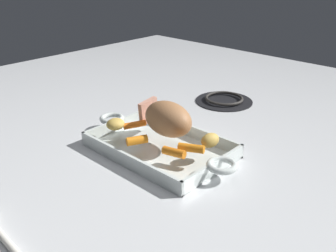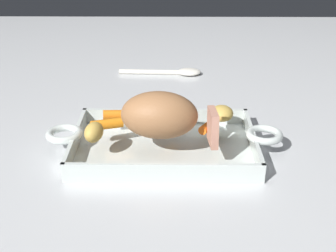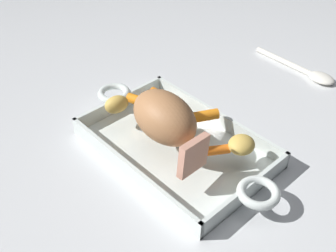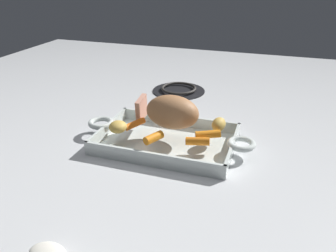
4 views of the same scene
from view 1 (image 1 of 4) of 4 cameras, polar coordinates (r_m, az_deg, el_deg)
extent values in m
plane|color=silver|center=(1.02, -1.21, -3.83)|extent=(2.33, 2.33, 0.00)
cube|color=silver|center=(1.02, -1.22, -3.60)|extent=(0.37, 0.25, 0.01)
cube|color=silver|center=(0.94, -6.31, -5.27)|extent=(0.37, 0.01, 0.04)
cube|color=silver|center=(1.09, 3.15, -0.76)|extent=(0.37, 0.01, 0.04)
cube|color=silver|center=(1.14, -7.81, 0.05)|extent=(0.01, 0.25, 0.04)
cube|color=silver|center=(0.91, 7.05, -6.45)|extent=(0.01, 0.25, 0.04)
torus|color=silver|center=(1.15, -8.55, 1.15)|extent=(0.08, 0.08, 0.02)
torus|color=silver|center=(0.89, 8.24, -5.97)|extent=(0.08, 0.08, 0.02)
ellipsoid|color=#A16C44|center=(0.99, 0.01, 1.09)|extent=(0.16, 0.11, 0.09)
cube|color=tan|center=(1.08, -3.02, 2.31)|extent=(0.02, 0.07, 0.07)
cylinder|color=orange|center=(1.05, -5.09, 0.21)|extent=(0.05, 0.07, 0.02)
cylinder|color=orange|center=(0.96, -4.75, -2.18)|extent=(0.04, 0.06, 0.02)
cylinder|color=orange|center=(0.90, 0.90, -4.04)|extent=(0.06, 0.03, 0.02)
cylinder|color=orange|center=(0.92, 3.56, -3.38)|extent=(0.07, 0.04, 0.02)
ellipsoid|color=gold|center=(0.95, 6.44, -2.19)|extent=(0.04, 0.06, 0.04)
ellipsoid|color=gold|center=(1.05, -8.02, 0.29)|extent=(0.05, 0.05, 0.03)
cylinder|color=black|center=(1.38, 8.54, 3.86)|extent=(0.21, 0.21, 0.01)
torus|color=#2D2B28|center=(1.38, 8.56, 4.20)|extent=(0.14, 0.14, 0.01)
cylinder|color=white|center=(0.78, -23.35, -15.93)|extent=(0.18, 0.02, 0.01)
camera|label=2|loc=(1.62, 21.41, 22.72)|focal=50.19mm
camera|label=3|loc=(1.52, -2.04, 27.26)|focal=43.18mm
camera|label=4|loc=(0.40, -69.33, 4.71)|focal=36.29mm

